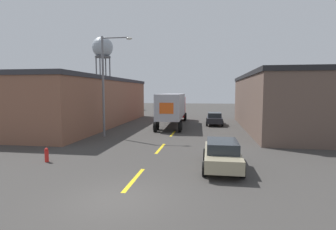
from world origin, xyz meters
The scene contains 10 objects.
ground_plane centered at (0.00, 0.00, 0.00)m, with size 160.00×160.00×0.00m, color #3D3A38.
road_centerline centered at (0.00, 9.05, 0.00)m, with size 0.20×16.67×0.01m.
warehouse_left centered at (-12.01, 20.70, 2.85)m, with size 9.85×24.75×5.69m.
warehouse_right centered at (13.77, 20.32, 2.96)m, with size 13.37×20.06×5.90m.
semi_truck centered at (-0.90, 22.37, 2.27)m, with size 3.24×13.44×3.78m.
parked_car_right_far centered at (4.10, 23.16, 0.80)m, with size 2.00×4.71×1.51m.
parked_car_right_near centered at (4.10, 4.79, 0.80)m, with size 2.00×4.71×1.51m.
water_tower centered at (-21.61, 50.87, 14.14)m, with size 4.86×4.86×16.91m.
street_lamp centered at (-5.64, 13.23, 5.13)m, with size 2.84×0.32×8.88m.
fire_hydrant centered at (-5.86, 4.53, 0.41)m, with size 0.22×0.22×0.83m.
Camera 1 is at (3.36, -9.07, 4.07)m, focal length 28.00 mm.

